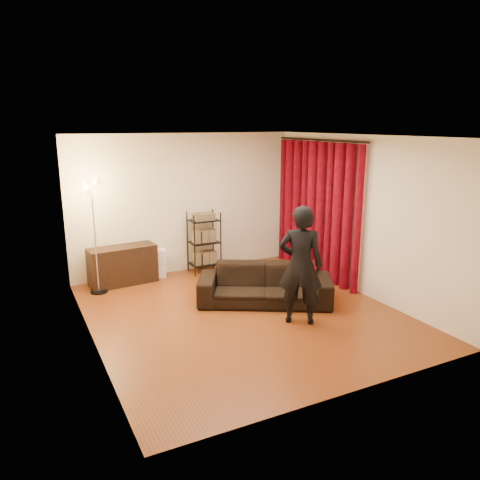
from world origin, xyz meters
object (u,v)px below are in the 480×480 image
sofa (265,285)px  media_cabinet (123,265)px  wire_shelf (204,242)px  floor_lamp (95,237)px  person (300,265)px  storage_boxes (157,263)px

sofa → media_cabinet: bearing=162.4°
wire_shelf → floor_lamp: floor_lamp is taller
person → wire_shelf: bearing=-48.4°
sofa → person: 1.07m
media_cabinet → floor_lamp: size_ratio=0.60×
wire_shelf → storage_boxes: bearing=-161.4°
person → floor_lamp: (-2.44, 2.61, 0.12)m
media_cabinet → wire_shelf: (1.61, -0.01, 0.25)m
sofa → storage_boxes: (-1.20, 2.07, -0.04)m
media_cabinet → storage_boxes: 0.68m
sofa → wire_shelf: bearing=126.6°
storage_boxes → wire_shelf: wire_shelf is taller
floor_lamp → storage_boxes: bearing=17.2°
storage_boxes → floor_lamp: (-1.16, -0.36, 0.72)m
media_cabinet → storage_boxes: size_ratio=2.20×
sofa → floor_lamp: bearing=173.2°
sofa → storage_boxes: sofa is taller
media_cabinet → floor_lamp: (-0.50, -0.27, 0.65)m
person → floor_lamp: 3.57m
person → media_cabinet: (-1.94, 2.88, -0.53)m
person → storage_boxes: 3.29m
person → wire_shelf: size_ratio=1.46×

